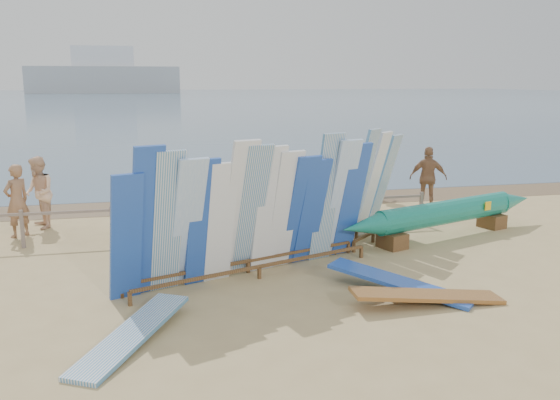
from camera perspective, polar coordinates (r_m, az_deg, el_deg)
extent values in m
plane|color=tan|center=(11.95, -6.71, -7.28)|extent=(160.00, 160.00, 0.00)
cube|color=#415B75|center=(139.32, -12.68, 9.58)|extent=(320.00, 240.00, 0.02)
cube|color=brown|center=(18.89, -9.15, -0.38)|extent=(40.00, 2.60, 0.01)
cube|color=#999EA3|center=(191.57, -16.54, 11.02)|extent=(45.00, 8.00, 8.00)
cube|color=silver|center=(191.71, -16.67, 13.11)|extent=(18.00, 6.00, 6.00)
cube|color=#7E6C5F|center=(14.63, -8.10, -0.59)|extent=(12.00, 0.06, 0.06)
cube|color=#7E6C5F|center=(14.93, -23.55, -2.58)|extent=(0.08, 0.08, 0.90)
cube|color=#7E6C5F|center=(14.68, -15.86, -2.28)|extent=(0.08, 0.08, 0.90)
cube|color=#7E6C5F|center=(14.71, -8.06, -1.93)|extent=(0.08, 0.08, 0.90)
cube|color=#7E6C5F|center=(15.00, -0.43, -1.55)|extent=(0.08, 0.08, 0.90)
cube|color=#7E6C5F|center=(15.55, 6.79, -1.17)|extent=(0.08, 0.08, 0.90)
cube|color=#7E6C5F|center=(16.32, 13.41, -0.80)|extent=(0.08, 0.08, 0.90)
cube|color=brown|center=(11.65, -2.00, -6.42)|extent=(4.92, 1.84, 0.06)
cube|color=brown|center=(12.01, -3.09, -5.87)|extent=(4.92, 1.84, 0.06)
cube|color=#234CB1|center=(10.57, -14.58, -3.54)|extent=(0.71, 0.71, 2.31)
cube|color=#234CB1|center=(10.64, -12.69, -2.10)|extent=(0.75, 0.83, 2.76)
cube|color=silver|center=(10.78, -10.78, -2.13)|extent=(0.75, 0.83, 2.65)
cube|color=#8EB5E4|center=(10.95, -8.92, -2.28)|extent=(0.81, 1.00, 2.50)
cube|color=#234CB1|center=(11.07, -7.51, -2.19)|extent=(0.72, 0.75, 2.46)
cube|color=white|center=(11.25, -5.75, -2.20)|extent=(0.71, 0.72, 2.36)
cube|color=white|center=(11.37, -4.06, -0.96)|extent=(0.82, 1.02, 2.77)
cube|color=silver|center=(11.53, -2.76, -1.05)|extent=(0.82, 1.01, 2.66)
cube|color=white|center=(11.73, -1.15, -0.96)|extent=(0.74, 0.81, 2.61)
cube|color=white|center=(11.94, 0.41, -1.02)|extent=(0.76, 0.86, 2.49)
cube|color=#234CB1|center=(12.16, 1.91, -1.10)|extent=(0.78, 0.92, 2.36)
cube|color=#234CB1|center=(12.34, 3.05, -1.14)|extent=(0.76, 0.86, 2.27)
cube|color=silver|center=(12.51, 4.48, 0.20)|extent=(0.72, 0.74, 2.78)
cube|color=#8EB5E4|center=(12.76, 5.83, 0.06)|extent=(0.78, 0.92, 2.63)
cube|color=#234CB1|center=(12.95, 6.86, 0.00)|extent=(0.76, 0.86, 2.54)
cube|color=brown|center=(14.37, 8.96, -3.08)|extent=(1.51, 1.41, 0.06)
cube|color=brown|center=(14.56, 7.38, -2.85)|extent=(1.51, 1.41, 0.06)
cube|color=white|center=(13.44, 6.51, -0.08)|extent=(0.81, 0.81, 2.31)
cube|color=silver|center=(13.95, 7.73, 1.25)|extent=(0.92, 0.93, 2.76)
cube|color=white|center=(14.52, 8.83, 1.39)|extent=(0.93, 0.94, 2.64)
cube|color=silver|center=(15.09, 9.85, 1.52)|extent=(0.94, 0.95, 2.53)
cube|color=brown|center=(13.99, 10.75, -3.85)|extent=(0.67, 0.73, 0.36)
cube|color=brown|center=(16.62, 19.71, -1.91)|extent=(0.67, 0.73, 0.36)
cylinder|color=#178370|center=(15.15, 15.71, -1.13)|extent=(4.31, 2.07, 0.60)
cone|color=#178370|center=(13.29, 8.03, -2.55)|extent=(1.31, 0.93, 0.56)
cone|color=#178370|center=(17.24, 21.62, -0.03)|extent=(1.31, 0.93, 0.56)
cube|color=yellow|center=(15.87, 19.38, -0.55)|extent=(0.21, 0.09, 0.22)
cube|color=brown|center=(13.23, 3.83, -2.67)|extent=(0.83, 0.65, 0.04)
cube|color=white|center=(13.17, 3.84, -1.74)|extent=(0.40, 0.09, 0.35)
cube|color=#234CB1|center=(11.21, 11.37, -8.71)|extent=(2.30, 2.30, 0.38)
cube|color=silver|center=(9.33, -14.01, -13.10)|extent=(1.83, 2.62, 0.26)
cube|color=#996029|center=(10.76, 13.95, -9.71)|extent=(2.72, 0.69, 0.32)
cube|color=red|center=(15.63, -5.64, -1.69)|extent=(0.56, 0.52, 0.04)
cube|color=red|center=(15.78, -5.88, -0.64)|extent=(0.51, 0.22, 0.49)
cube|color=red|center=(15.67, -4.06, -1.50)|extent=(0.72, 0.70, 0.05)
cube|color=red|center=(15.80, -4.59, -0.35)|extent=(0.57, 0.39, 0.55)
cube|color=red|center=(16.08, -3.09, -0.23)|extent=(0.75, 0.91, 0.57)
cube|color=red|center=(16.26, -3.73, 1.20)|extent=(0.50, 0.36, 0.36)
imported|color=beige|center=(16.66, -22.23, 0.65)|extent=(0.72, 1.02, 1.90)
imported|color=tan|center=(19.61, 8.72, 2.60)|extent=(1.12, 0.51, 1.71)
imported|color=#8C6042|center=(15.96, -24.00, -0.07)|extent=(0.72, 0.73, 1.82)
imported|color=tan|center=(15.43, -2.19, 0.08)|extent=(0.79, 0.41, 1.57)
imported|color=#8C6042|center=(18.44, 14.07, 2.10)|extent=(1.20, 0.91, 1.88)
imported|color=#8C6042|center=(17.11, -2.98, 1.69)|extent=(0.77, 0.59, 1.86)
imported|color=beige|center=(17.72, -4.23, 1.52)|extent=(1.52, 0.90, 1.56)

